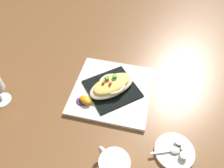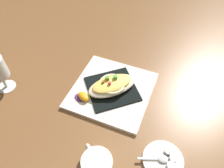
# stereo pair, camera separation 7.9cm
# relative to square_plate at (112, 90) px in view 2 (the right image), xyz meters

# --- Properties ---
(ground_plane) EXTENTS (2.60, 2.60, 0.00)m
(ground_plane) POSITION_rel_square_plate_xyz_m (0.00, 0.00, -0.01)
(ground_plane) COLOR brown
(square_plate) EXTENTS (0.35, 0.35, 0.01)m
(square_plate) POSITION_rel_square_plate_xyz_m (0.00, 0.00, 0.00)
(square_plate) COLOR white
(square_plate) RESTS_ON ground_plane
(folded_napkin) EXTENTS (0.24, 0.25, 0.01)m
(folded_napkin) POSITION_rel_square_plate_xyz_m (0.00, 0.00, 0.01)
(folded_napkin) COLOR black
(folded_napkin) RESTS_ON square_plate
(gratin_dish) EXTENTS (0.17, 0.21, 0.05)m
(gratin_dish) POSITION_rel_square_plate_xyz_m (0.00, -0.00, 0.03)
(gratin_dish) COLOR beige
(gratin_dish) RESTS_ON folded_napkin
(orange_garnish) EXTENTS (0.06, 0.05, 0.02)m
(orange_garnish) POSITION_rel_square_plate_xyz_m (0.06, 0.10, 0.02)
(orange_garnish) COLOR #542B6C
(orange_garnish) RESTS_ON square_plate
(coffee_mug) EXTENTS (0.11, 0.09, 0.09)m
(coffee_mug) POSITION_rel_square_plate_xyz_m (-0.14, 0.27, 0.03)
(coffee_mug) COLOR white
(coffee_mug) RESTS_ON ground_plane
(creamer_saucer) EXTENTS (0.12, 0.12, 0.01)m
(creamer_saucer) POSITION_rel_square_plate_xyz_m (-0.28, 0.13, -0.00)
(creamer_saucer) COLOR white
(creamer_saucer) RESTS_ON ground_plane
(spoon) EXTENTS (0.09, 0.07, 0.01)m
(spoon) POSITION_rel_square_plate_xyz_m (-0.28, 0.13, 0.01)
(spoon) COLOR silver
(spoon) RESTS_ON creamer_saucer
(creamer_cup_0) EXTENTS (0.02, 0.02, 0.02)m
(creamer_cup_0) POSITION_rel_square_plate_xyz_m (-0.31, 0.13, 0.01)
(creamer_cup_0) COLOR white
(creamer_cup_0) RESTS_ON creamer_saucer
(creamer_cup_1) EXTENTS (0.02, 0.02, 0.02)m
(creamer_cup_1) POSITION_rel_square_plate_xyz_m (-0.31, 0.11, 0.01)
(creamer_cup_1) COLOR white
(creamer_cup_1) RESTS_ON creamer_saucer
(creamer_cup_2) EXTENTS (0.02, 0.02, 0.02)m
(creamer_cup_2) POSITION_rel_square_plate_xyz_m (-0.28, 0.10, 0.01)
(creamer_cup_2) COLOR white
(creamer_cup_2) RESTS_ON creamer_saucer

